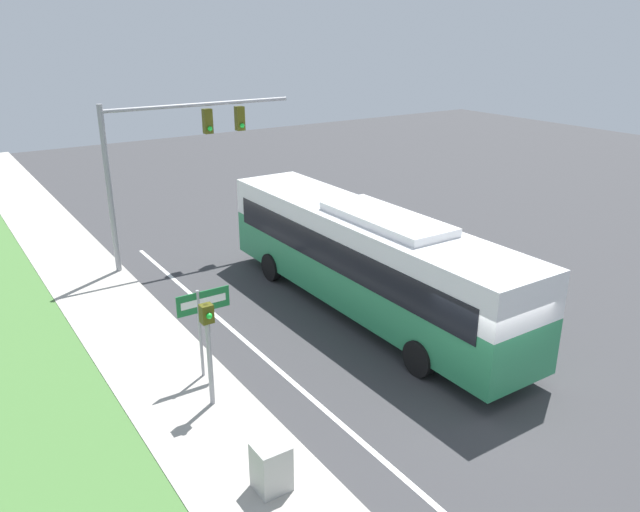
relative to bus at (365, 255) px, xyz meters
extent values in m
plane|color=#38383A|center=(-0.46, -5.52, -1.91)|extent=(80.00, 80.00, 0.00)
cube|color=#ADA89E|center=(-6.66, -5.52, -1.85)|extent=(2.80, 80.00, 0.12)
cube|color=silver|center=(-4.06, -5.52, -1.91)|extent=(0.14, 30.00, 0.01)
cube|color=#2D8956|center=(0.00, 0.01, -0.71)|extent=(2.41, 12.48, 1.51)
cube|color=white|center=(0.00, 0.01, 0.67)|extent=(2.41, 12.48, 1.24)
cube|color=black|center=(0.00, 0.01, 0.24)|extent=(2.45, 11.48, 0.93)
cube|color=white|center=(0.00, -0.92, 1.41)|extent=(1.69, 4.37, 0.24)
cylinder|color=black|center=(-1.16, 3.88, -1.42)|extent=(0.28, 0.98, 0.98)
cylinder|color=black|center=(1.16, 3.88, -1.42)|extent=(0.28, 0.98, 0.98)
cylinder|color=black|center=(-1.16, -3.85, -1.42)|extent=(0.28, 0.98, 0.98)
cylinder|color=black|center=(1.16, -3.85, -1.42)|extent=(0.28, 0.98, 0.98)
cylinder|color=#939399|center=(-5.51, 7.50, 1.13)|extent=(0.20, 0.20, 6.08)
cylinder|color=#939399|center=(-1.92, 7.50, 3.92)|extent=(7.20, 0.14, 0.14)
cube|color=#47470F|center=(-1.68, 7.50, 3.30)|extent=(0.32, 0.28, 0.90)
sphere|color=#1ED838|center=(-1.68, 7.32, 3.05)|extent=(0.18, 0.18, 0.18)
cube|color=#47470F|center=(-0.36, 7.50, 3.30)|extent=(0.32, 0.28, 0.90)
sphere|color=#1ED838|center=(-0.36, 7.32, 3.05)|extent=(0.18, 0.18, 0.18)
cylinder|color=#939399|center=(-6.22, -2.27, -0.57)|extent=(0.12, 0.12, 2.69)
cube|color=#47470F|center=(-6.22, -2.27, 0.56)|extent=(0.28, 0.24, 0.44)
sphere|color=#1ED838|center=(-6.22, -2.42, 0.56)|extent=(0.14, 0.14, 0.14)
cylinder|color=#939399|center=(-5.90, -0.97, -0.67)|extent=(0.08, 0.08, 2.48)
cube|color=#196B33|center=(-5.76, -0.97, 0.25)|extent=(1.39, 0.03, 0.54)
cube|color=white|center=(-5.76, -0.99, 0.25)|extent=(1.18, 0.01, 0.19)
cube|color=#A8A8A3|center=(-6.47, -5.56, -1.30)|extent=(0.65, 0.61, 0.98)
camera|label=1|loc=(-11.09, -14.22, 6.64)|focal=35.00mm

